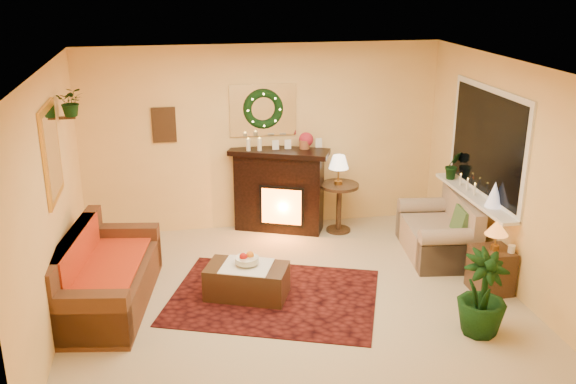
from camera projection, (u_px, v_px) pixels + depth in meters
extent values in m
plane|color=beige|center=(294.00, 297.00, 7.30)|extent=(5.00, 5.00, 0.00)
plane|color=white|center=(294.00, 67.00, 6.44)|extent=(5.00, 5.00, 0.00)
plane|color=#EFD88C|center=(263.00, 138.00, 8.96)|extent=(5.00, 5.00, 0.00)
plane|color=#EFD88C|center=(352.00, 285.00, 4.78)|extent=(5.00, 5.00, 0.00)
plane|color=#EFD88C|center=(50.00, 204.00, 6.44)|extent=(4.50, 4.50, 0.00)
plane|color=#EFD88C|center=(509.00, 176.00, 7.30)|extent=(4.50, 4.50, 0.00)
cube|color=#491313|center=(274.00, 297.00, 7.30)|extent=(2.75, 2.41, 0.01)
cube|color=brown|center=(107.00, 269.00, 7.01)|extent=(1.14, 2.03, 0.83)
cube|color=red|center=(101.00, 262.00, 7.12)|extent=(0.87, 1.42, 0.02)
cube|color=black|center=(279.00, 193.00, 9.04)|extent=(1.27, 0.82, 1.11)
sphere|color=#A31D30|center=(306.00, 140.00, 8.88)|extent=(0.20, 0.20, 0.20)
cylinder|color=white|center=(248.00, 145.00, 8.74)|extent=(0.06, 0.06, 0.18)
cylinder|color=white|center=(260.00, 145.00, 8.75)|extent=(0.06, 0.06, 0.19)
cube|color=white|center=(263.00, 110.00, 8.81)|extent=(0.92, 0.02, 0.72)
torus|color=#194719|center=(263.00, 109.00, 8.76)|extent=(0.55, 0.11, 0.55)
cube|color=#381E11|center=(164.00, 125.00, 8.62)|extent=(0.32, 0.03, 0.48)
cube|color=gold|center=(51.00, 153.00, 6.57)|extent=(0.03, 0.84, 1.00)
imported|color=#194719|center=(73.00, 116.00, 7.22)|extent=(0.33, 0.28, 0.36)
cube|color=tan|center=(438.00, 224.00, 8.28)|extent=(0.92, 1.41, 0.77)
cube|color=white|center=(487.00, 143.00, 7.73)|extent=(0.03, 1.86, 1.36)
cube|color=black|center=(486.00, 143.00, 7.72)|extent=(0.02, 1.70, 1.22)
cube|color=white|center=(474.00, 197.00, 7.93)|extent=(0.22, 1.86, 0.04)
cone|color=white|center=(494.00, 194.00, 7.49)|extent=(0.21, 0.21, 0.31)
imported|color=black|center=(453.00, 165.00, 8.48)|extent=(0.27, 0.22, 0.49)
cylinder|color=black|center=(339.00, 209.00, 9.04)|extent=(0.66, 0.66, 0.70)
cone|color=#FFE6C2|center=(338.00, 172.00, 8.86)|extent=(0.27, 0.27, 0.42)
cube|color=#3B230C|center=(491.00, 269.00, 7.36)|extent=(0.43, 0.43, 0.52)
cone|color=orange|center=(497.00, 232.00, 7.19)|extent=(0.26, 0.26, 0.38)
cube|color=black|center=(247.00, 280.00, 7.24)|extent=(1.02, 0.79, 0.38)
cylinder|color=beige|center=(247.00, 260.00, 7.19)|extent=(0.27, 0.27, 0.06)
imported|color=#22571A|center=(483.00, 293.00, 6.44)|extent=(1.85, 1.85, 2.66)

